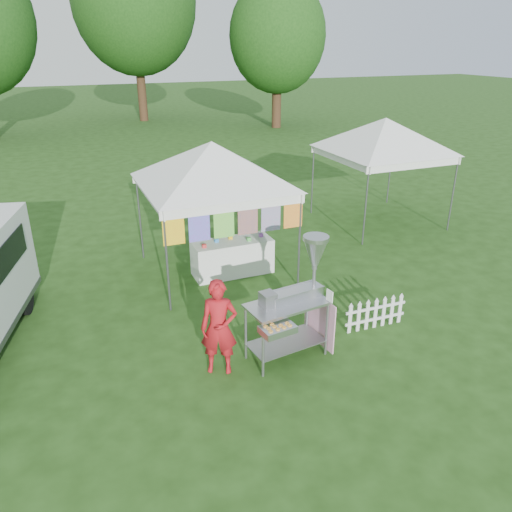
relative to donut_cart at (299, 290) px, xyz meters
name	(u,v)px	position (x,y,z in m)	size (l,w,h in m)	color
ground	(279,349)	(-0.24, 0.21, -1.21)	(120.00, 120.00, 0.00)	#203F12
canopy_main	(212,142)	(-0.24, 3.70, 1.77)	(4.24, 4.24, 3.45)	#59595E
canopy_right	(386,118)	(5.26, 5.21, 1.78)	(4.24, 4.24, 3.45)	#59595E
tree_mid	(134,2)	(2.76, 28.21, 5.92)	(7.60, 7.60, 11.52)	#3A1E15
tree_right	(278,36)	(9.76, 22.21, 3.97)	(5.60, 5.60, 8.42)	#3A1E15
donut_cart	(299,290)	(0.00, 0.00, 0.00)	(1.49, 1.18, 2.06)	gray
vendor	(219,328)	(-1.38, 0.03, -0.41)	(0.59, 0.38, 1.61)	#AA141B
picket_fence	(375,314)	(1.71, 0.18, -0.93)	(1.26, 0.06, 0.56)	silver
display_table	(232,257)	(0.08, 3.44, -0.81)	(1.80, 0.70, 0.80)	white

